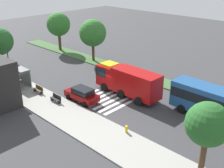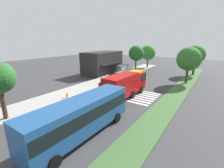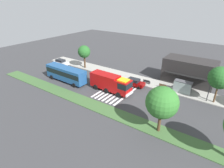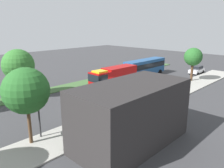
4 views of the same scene
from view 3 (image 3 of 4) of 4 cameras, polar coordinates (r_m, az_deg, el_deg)
ground_plane at (r=37.82m, az=3.54°, el=-2.93°), size 120.00×120.00×0.00m
sidewalk at (r=44.07m, az=8.97°, el=1.18°), size 60.00×4.64×0.14m
median_strip at (r=32.75m, az=-3.07°, el=-7.64°), size 60.00×3.00×0.14m
crosswalk at (r=38.60m, az=1.43°, el=-2.25°), size 5.85×10.07×0.01m
fire_truck at (r=37.62m, az=-0.22°, el=0.42°), size 9.38×2.97×3.58m
parked_car_west at (r=55.42m, az=-15.63°, el=6.54°), size 4.67×2.19×1.72m
parked_car_mid at (r=40.81m, az=6.96°, el=0.53°), size 4.57×2.22×1.71m
transit_bus at (r=43.69m, az=-14.20°, el=3.31°), size 11.05×2.98×3.46m
bus_stop_shelter at (r=39.59m, az=21.17°, el=-0.30°), size 3.50×1.40×2.46m
bench_near_shelter at (r=41.07m, az=15.58°, el=-0.54°), size 1.60×0.50×0.90m
bench_west_of_shelter at (r=42.29m, az=10.78°, el=0.74°), size 1.60×0.50×0.90m
street_lamp at (r=37.70m, az=28.34°, el=-0.31°), size 0.36×0.36×5.62m
storefront_building at (r=44.87m, az=22.88°, el=3.66°), size 10.98×6.29×5.60m
sidewalk_tree_far_west at (r=50.55m, az=-8.71°, el=9.88°), size 3.36×3.36×6.24m
sidewalk_tree_center at (r=37.44m, az=30.67°, el=1.64°), size 4.05×4.05×6.97m
median_tree_far_west at (r=25.96m, az=15.34°, el=-5.63°), size 4.56×4.56×7.07m
fire_hydrant at (r=46.51m, az=-1.43°, el=3.38°), size 0.28×0.28×0.70m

